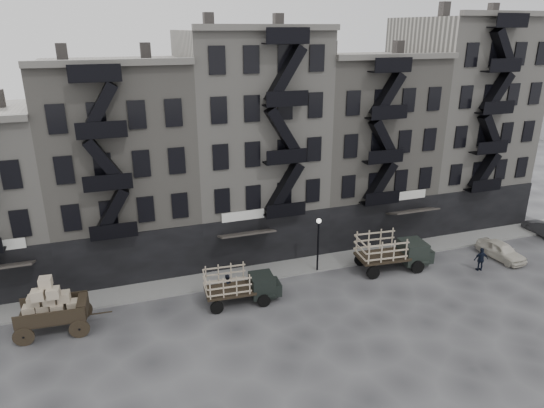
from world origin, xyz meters
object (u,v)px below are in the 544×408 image
object	(u,v)px
wagon	(49,302)
stake_truck_east	(393,249)
car_east	(501,251)
pedestrian_mid	(227,286)
stake_truck_west	(240,283)
policeman	(481,259)

from	to	relation	value
wagon	stake_truck_east	world-z (taller)	wagon
stake_truck_east	car_east	size ratio (longest dim) A/B	1.46
wagon	stake_truck_east	xyz separation A→B (m)	(23.54, 0.40, -0.38)
pedestrian_mid	stake_truck_west	bearing A→B (deg)	95.24
wagon	car_east	size ratio (longest dim) A/B	1.07
stake_truck_west	pedestrian_mid	bearing A→B (deg)	125.97
car_east	stake_truck_west	bearing A→B (deg)	173.03
stake_truck_east	pedestrian_mid	world-z (taller)	stake_truck_east
pedestrian_mid	car_east	bearing A→B (deg)	148.98
stake_truck_west	car_east	bearing A→B (deg)	2.37
stake_truck_east	policeman	bearing A→B (deg)	-16.22
policeman	car_east	bearing A→B (deg)	-147.26
car_east	policeman	world-z (taller)	policeman
stake_truck_west	car_east	distance (m)	21.15
stake_truck_west	car_east	world-z (taller)	stake_truck_west
stake_truck_west	stake_truck_east	size ratio (longest dim) A/B	0.86
wagon	pedestrian_mid	distance (m)	10.95
wagon	car_east	distance (m)	32.69
wagon	stake_truck_west	bearing A→B (deg)	1.44
wagon	pedestrian_mid	size ratio (longest dim) A/B	2.67
policeman	stake_truck_west	bearing A→B (deg)	7.63
wagon	pedestrian_mid	bearing A→B (deg)	6.69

